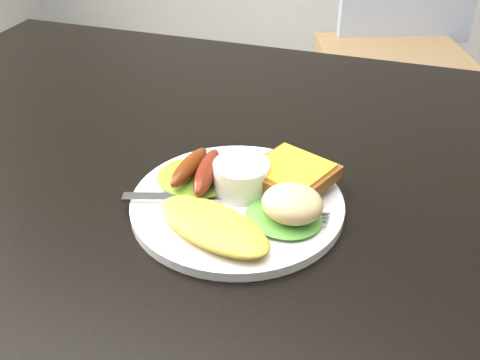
# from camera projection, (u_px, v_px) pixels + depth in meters

# --- Properties ---
(dining_table) EXTENTS (1.20, 0.80, 0.04)m
(dining_table) POSITION_uv_depth(u_px,v_px,m) (234.00, 170.00, 0.74)
(dining_table) COLOR black
(dining_table) RESTS_ON ground
(dining_chair) EXTENTS (0.58, 0.58, 0.05)m
(dining_chair) POSITION_uv_depth(u_px,v_px,m) (396.00, 64.00, 1.78)
(dining_chair) COLOR tan
(dining_chair) RESTS_ON ground
(plate) EXTENTS (0.24, 0.24, 0.01)m
(plate) POSITION_uv_depth(u_px,v_px,m) (237.00, 204.00, 0.64)
(plate) COLOR white
(plate) RESTS_ON dining_table
(lettuce_left) EXTENTS (0.11, 0.11, 0.01)m
(lettuce_left) POSITION_uv_depth(u_px,v_px,m) (195.00, 177.00, 0.66)
(lettuce_left) COLOR #528B17
(lettuce_left) RESTS_ON plate
(lettuce_right) EXTENTS (0.11, 0.10, 0.01)m
(lettuce_right) POSITION_uv_depth(u_px,v_px,m) (284.00, 217.00, 0.60)
(lettuce_right) COLOR #459324
(lettuce_right) RESTS_ON plate
(omelette) EXTENTS (0.16, 0.11, 0.02)m
(omelette) POSITION_uv_depth(u_px,v_px,m) (213.00, 225.00, 0.58)
(omelette) COLOR yellow
(omelette) RESTS_ON plate
(sausage_a) EXTENTS (0.03, 0.09, 0.02)m
(sausage_a) POSITION_uv_depth(u_px,v_px,m) (189.00, 167.00, 0.65)
(sausage_a) COLOR brown
(sausage_a) RESTS_ON lettuce_left
(sausage_b) EXTENTS (0.04, 0.10, 0.02)m
(sausage_b) POSITION_uv_depth(u_px,v_px,m) (207.00, 172.00, 0.64)
(sausage_b) COLOR maroon
(sausage_b) RESTS_ON lettuce_left
(ramekin) EXTENTS (0.07, 0.07, 0.04)m
(ramekin) POSITION_uv_depth(u_px,v_px,m) (241.00, 178.00, 0.64)
(ramekin) COLOR white
(ramekin) RESTS_ON plate
(toast_a) EXTENTS (0.09, 0.09, 0.01)m
(toast_a) POSITION_uv_depth(u_px,v_px,m) (281.00, 171.00, 0.67)
(toast_a) COLOR olive
(toast_a) RESTS_ON plate
(toast_b) EXTENTS (0.11, 0.11, 0.01)m
(toast_b) POSITION_uv_depth(u_px,v_px,m) (292.00, 174.00, 0.64)
(toast_b) COLOR olive
(toast_b) RESTS_ON toast_a
(potato_salad) EXTENTS (0.07, 0.07, 0.03)m
(potato_salad) POSITION_uv_depth(u_px,v_px,m) (292.00, 204.00, 0.59)
(potato_salad) COLOR #F5F5AE
(potato_salad) RESTS_ON lettuce_right
(fork) EXTENTS (0.17, 0.07, 0.00)m
(fork) POSITION_uv_depth(u_px,v_px,m) (199.00, 198.00, 0.63)
(fork) COLOR #ADAFB7
(fork) RESTS_ON plate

